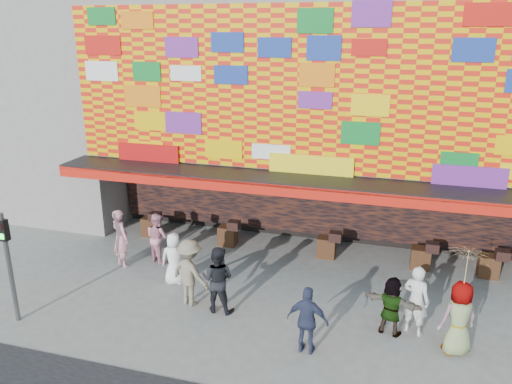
# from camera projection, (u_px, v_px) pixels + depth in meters

# --- Properties ---
(ground) EXTENTS (90.00, 90.00, 0.00)m
(ground) POSITION_uv_depth(u_px,v_px,m) (260.00, 326.00, 12.85)
(ground) COLOR slate
(ground) RESTS_ON ground
(shop_building) EXTENTS (15.20, 9.40, 10.00)m
(shop_building) POSITION_uv_depth(u_px,v_px,m) (320.00, 87.00, 18.68)
(shop_building) COLOR gray
(shop_building) RESTS_ON ground
(neighbor_left) EXTENTS (11.00, 8.00, 12.00)m
(neighbor_left) POSITION_uv_depth(u_px,v_px,m) (24.00, 60.00, 21.75)
(neighbor_left) COLOR gray
(neighbor_left) RESTS_ON ground
(signal_left) EXTENTS (0.22, 0.20, 3.00)m
(signal_left) POSITION_uv_depth(u_px,v_px,m) (8.00, 256.00, 12.55)
(signal_left) COLOR #59595B
(signal_left) RESTS_ON ground
(ped_a) EXTENTS (0.87, 0.67, 1.59)m
(ped_a) POSITION_uv_depth(u_px,v_px,m) (174.00, 259.00, 14.81)
(ped_a) COLOR white
(ped_a) RESTS_ON ground
(ped_b) EXTENTS (0.83, 0.74, 1.91)m
(ped_b) POSITION_uv_depth(u_px,v_px,m) (121.00, 238.00, 15.88)
(ped_b) COLOR pink
(ped_b) RESTS_ON ground
(ped_c) EXTENTS (0.91, 0.71, 1.86)m
(ped_c) POSITION_uv_depth(u_px,v_px,m) (218.00, 279.00, 13.30)
(ped_c) COLOR black
(ped_c) RESTS_ON ground
(ped_d) EXTENTS (1.40, 1.10, 1.91)m
(ped_d) POSITION_uv_depth(u_px,v_px,m) (190.00, 273.00, 13.62)
(ped_d) COLOR #7E735B
(ped_d) RESTS_ON ground
(ped_e) EXTENTS (1.03, 0.50, 1.70)m
(ped_e) POSITION_uv_depth(u_px,v_px,m) (308.00, 320.00, 11.57)
(ped_e) COLOR #303655
(ped_e) RESTS_ON ground
(ped_f) EXTENTS (1.50, 0.82, 1.54)m
(ped_f) POSITION_uv_depth(u_px,v_px,m) (391.00, 306.00, 12.33)
(ped_f) COLOR gray
(ped_f) RESTS_ON ground
(ped_g) EXTENTS (1.06, 0.91, 1.83)m
(ped_g) POSITION_uv_depth(u_px,v_px,m) (459.00, 318.00, 11.54)
(ped_g) COLOR gray
(ped_g) RESTS_ON ground
(ped_h) EXTENTS (0.78, 0.66, 1.83)m
(ped_h) POSITION_uv_depth(u_px,v_px,m) (416.00, 300.00, 12.31)
(ped_h) COLOR silver
(ped_h) RESTS_ON ground
(ped_i) EXTENTS (1.01, 0.95, 1.66)m
(ped_i) POSITION_uv_depth(u_px,v_px,m) (158.00, 237.00, 16.23)
(ped_i) COLOR pink
(ped_i) RESTS_ON ground
(parasol) EXTENTS (1.36, 1.37, 1.92)m
(parasol) POSITION_uv_depth(u_px,v_px,m) (466.00, 269.00, 11.15)
(parasol) COLOR #CFB882
(parasol) RESTS_ON ground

